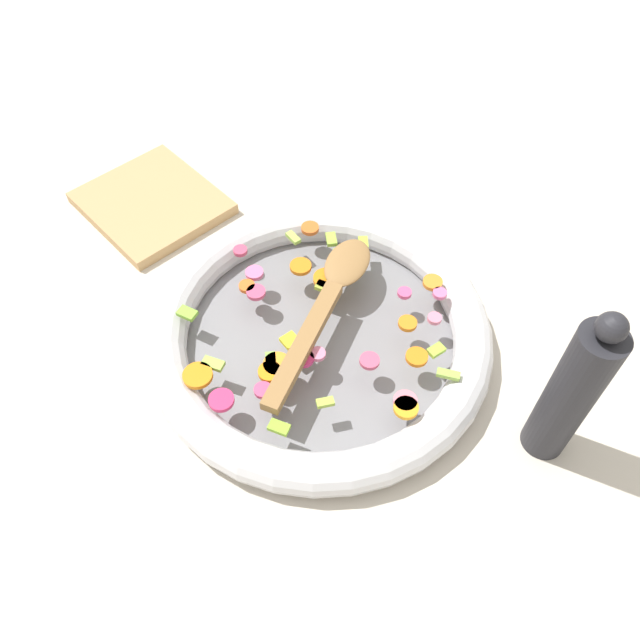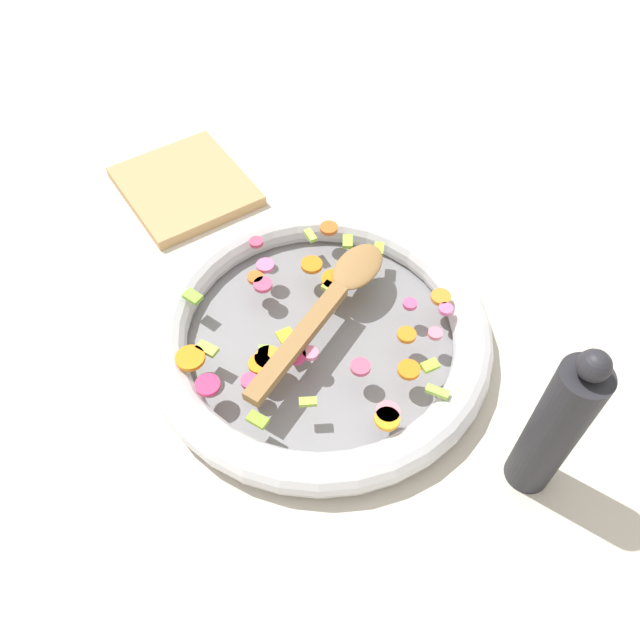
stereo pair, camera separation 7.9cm
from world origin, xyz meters
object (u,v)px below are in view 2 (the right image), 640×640
(wooden_spoon, at_px, (332,299))
(pepper_mill, at_px, (555,428))
(cutting_board, at_px, (185,186))
(skillet, at_px, (320,333))

(wooden_spoon, distance_m, pepper_mill, 0.31)
(cutting_board, bearing_deg, skillet, 2.18)
(skillet, relative_size, cutting_board, 2.16)
(skillet, height_order, pepper_mill, pepper_mill)
(pepper_mill, bearing_deg, skillet, -161.37)
(skillet, relative_size, wooden_spoon, 1.60)
(wooden_spoon, height_order, cutting_board, wooden_spoon)
(cutting_board, bearing_deg, pepper_mill, 9.50)
(wooden_spoon, xyz_separation_m, cutting_board, (-0.36, -0.04, -0.05))
(wooden_spoon, bearing_deg, skillet, -65.79)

